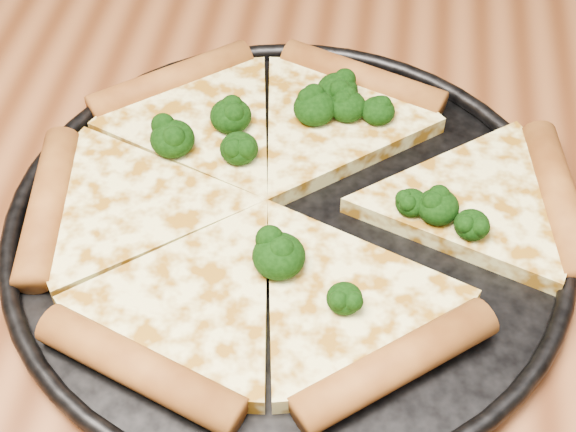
# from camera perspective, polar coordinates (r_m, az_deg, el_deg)

# --- Properties ---
(dining_table) EXTENTS (1.20, 0.90, 0.75)m
(dining_table) POSITION_cam_1_polar(r_m,az_deg,el_deg) (0.62, -4.18, -5.94)
(dining_table) COLOR brown
(dining_table) RESTS_ON ground
(pizza_pan) EXTENTS (0.35, 0.35, 0.02)m
(pizza_pan) POSITION_cam_1_polar(r_m,az_deg,el_deg) (0.53, 0.00, -0.59)
(pizza_pan) COLOR black
(pizza_pan) RESTS_ON dining_table
(pizza) EXTENTS (0.36, 0.32, 0.02)m
(pizza) POSITION_cam_1_polar(r_m,az_deg,el_deg) (0.54, -0.55, 0.92)
(pizza) COLOR #FFF99C
(pizza) RESTS_ON pizza_pan
(broccoli_florets) EXTENTS (0.22, 0.20, 0.02)m
(broccoli_florets) POSITION_cam_1_polar(r_m,az_deg,el_deg) (0.55, 1.31, 3.81)
(broccoli_florets) COLOR black
(broccoli_florets) RESTS_ON pizza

